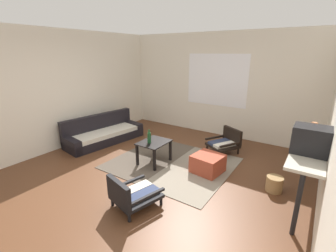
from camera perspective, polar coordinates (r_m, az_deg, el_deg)
The scene contains 14 objects.
ground_plane at distance 4.37m, azimuth -5.22°, elevation -12.63°, with size 7.80×7.80×0.00m, color #56331E.
far_wall_with_window at distance 6.49m, azimuth 11.88°, elevation 9.76°, with size 5.60×0.13×2.70m.
side_wall_left at distance 6.06m, azimuth -23.87°, elevation 8.10°, with size 0.12×6.60×2.70m, color silver.
area_rug at distance 4.89m, azimuth 0.98°, elevation -9.02°, with size 2.33×2.05×0.01m.
couch at distance 6.18m, azimuth -15.42°, elevation -1.80°, with size 0.97×2.04×0.67m.
coffee_table at distance 4.77m, azimuth -3.43°, elevation -4.92°, with size 0.51×0.63×0.47m.
armchair_by_window at distance 5.50m, azimuth 13.83°, elevation -3.74°, with size 0.78×0.79×0.53m.
armchair_striped_foreground at distance 3.58m, azimuth -8.78°, elevation -16.06°, with size 0.69×0.76×0.52m.
ottoman_orange at distance 4.56m, azimuth 9.65°, elevation -9.03°, with size 0.52×0.52×0.34m, color #993D28.
console_shelf at distance 3.89m, azimuth 30.97°, elevation -6.09°, with size 0.43×1.63×0.90m.
crt_television at distance 3.63m, azimuth 31.43°, elevation -2.89°, with size 0.44×0.36×0.37m.
clay_vase at distance 4.21m, azimuth 31.81°, elevation -1.50°, with size 0.24×0.24×0.28m.
glass_bottle at distance 4.65m, azimuth -4.61°, elevation -2.81°, with size 0.07×0.07×0.27m.
wicker_basket at distance 4.33m, azimuth 24.49°, elevation -12.72°, with size 0.26×0.26×0.25m, color #9E7A4C.
Camera 1 is at (2.42, -2.91, 2.20)m, focal length 25.00 mm.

